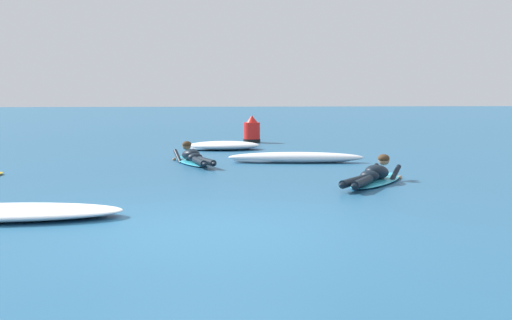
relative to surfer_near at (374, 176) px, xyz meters
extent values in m
plane|color=#235B84|center=(-3.08, 6.39, -0.13)|extent=(120.00, 120.00, 0.00)
ellipsoid|color=#2DB2D1|center=(0.06, 0.09, -0.10)|extent=(1.72, 2.16, 0.07)
ellipsoid|color=#2DB2D1|center=(0.65, 0.96, -0.09)|extent=(0.29, 0.28, 0.06)
ellipsoid|color=black|center=(0.09, 0.13, 0.07)|extent=(0.73, 0.81, 0.35)
ellipsoid|color=black|center=(-0.14, -0.21, 0.04)|extent=(0.44, 0.42, 0.20)
cylinder|color=black|center=(-0.54, -0.67, 0.01)|extent=(0.66, 0.80, 0.14)
ellipsoid|color=black|center=(-0.81, -1.03, 0.01)|extent=(0.21, 0.24, 0.08)
cylinder|color=black|center=(-0.41, -0.75, 0.01)|extent=(0.58, 0.85, 0.14)
ellipsoid|color=black|center=(-0.64, -1.14, 0.01)|extent=(0.21, 0.24, 0.08)
cylinder|color=black|center=(0.12, 0.58, -0.01)|extent=(0.40, 0.54, 0.34)
sphere|color=tan|center=(0.34, 0.90, -0.11)|extent=(0.09, 0.09, 0.09)
cylinder|color=black|center=(0.48, 0.32, -0.01)|extent=(0.40, 0.54, 0.34)
sphere|color=tan|center=(0.68, 0.62, -0.11)|extent=(0.09, 0.09, 0.09)
sphere|color=tan|center=(0.32, 0.47, 0.25)|extent=(0.21, 0.21, 0.21)
ellipsoid|color=#47331E|center=(0.31, 0.46, 0.28)|extent=(0.29, 0.29, 0.16)
ellipsoid|color=#2DB2D1|center=(-3.30, 3.74, -0.10)|extent=(1.04, 2.16, 0.07)
ellipsoid|color=#2DB2D1|center=(-3.56, 4.70, -0.09)|extent=(0.23, 0.24, 0.06)
ellipsoid|color=black|center=(-3.31, 3.79, 0.07)|extent=(0.56, 0.73, 0.34)
ellipsoid|color=black|center=(-3.21, 3.42, 0.04)|extent=(0.40, 0.36, 0.20)
cylinder|color=black|center=(-3.13, 2.80, 0.01)|extent=(0.33, 0.94, 0.14)
ellipsoid|color=black|center=(-3.03, 2.35, 0.01)|extent=(0.15, 0.24, 0.08)
cylinder|color=black|center=(-2.97, 2.85, 0.01)|extent=(0.43, 0.93, 0.14)
ellipsoid|color=black|center=(-2.83, 2.40, 0.01)|extent=(0.15, 0.24, 0.08)
cylinder|color=black|center=(-3.62, 4.07, -0.01)|extent=(0.24, 0.59, 0.34)
sphere|color=#8C6647|center=(-3.72, 4.44, -0.11)|extent=(0.09, 0.09, 0.09)
cylinder|color=black|center=(-3.19, 4.17, -0.01)|extent=(0.24, 0.59, 0.34)
sphere|color=#8C6647|center=(-3.28, 4.52, -0.11)|extent=(0.09, 0.09, 0.09)
sphere|color=#8C6647|center=(-3.41, 4.15, 0.25)|extent=(0.21, 0.21, 0.21)
ellipsoid|color=#47331E|center=(-3.41, 4.14, 0.28)|extent=(0.27, 0.25, 0.16)
ellipsoid|color=white|center=(-0.86, 3.64, -0.01)|extent=(3.22, 0.90, 0.25)
ellipsoid|color=white|center=(-0.06, 3.63, -0.05)|extent=(1.18, 0.49, 0.18)
ellipsoid|color=white|center=(-1.81, 3.68, -0.07)|extent=(1.18, 0.55, 0.14)
ellipsoid|color=white|center=(-5.71, -2.77, -0.04)|extent=(3.10, 1.02, 0.18)
ellipsoid|color=white|center=(-4.94, -2.62, -0.07)|extent=(1.17, 0.64, 0.13)
ellipsoid|color=white|center=(-2.38, 7.32, -0.01)|extent=(2.09, 1.24, 0.25)
ellipsoid|color=white|center=(-1.87, 7.51, -0.05)|extent=(0.82, 0.70, 0.17)
ellipsoid|color=white|center=(-3.00, 7.18, -0.07)|extent=(0.85, 0.74, 0.14)
cylinder|color=red|center=(-1.34, 9.94, 0.20)|extent=(0.54, 0.54, 0.66)
cone|color=red|center=(-1.34, 9.94, 0.65)|extent=(0.38, 0.38, 0.24)
cylinder|color=black|center=(-1.34, 9.94, -0.07)|extent=(0.56, 0.56, 0.12)
camera|label=1|loc=(-3.20, -11.32, 1.50)|focal=45.45mm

